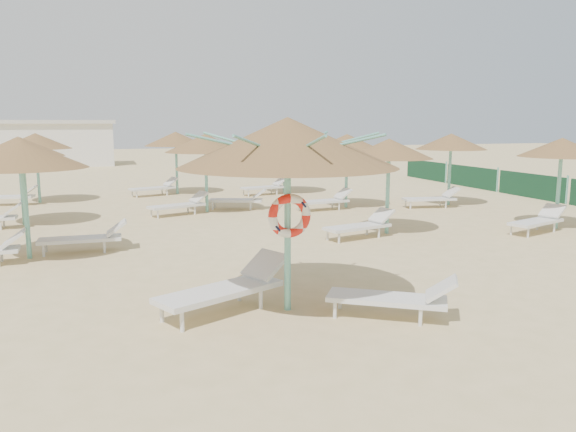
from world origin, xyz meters
name	(u,v)px	position (x,y,z in m)	size (l,w,h in m)	color
ground	(283,306)	(0.00, 0.00, 0.00)	(120.00, 120.00, 0.00)	#D8BA83
main_palapa	(288,143)	(0.01, -0.23, 2.77)	(3.55, 3.55, 3.18)	#6AB7A6
lounger_main_a	(228,287)	(-0.95, 0.03, 0.41)	(2.42, 1.63, 0.85)	silver
lounger_main_b	(395,297)	(1.51, -1.16, 0.35)	(2.02, 1.60, 0.73)	silver
palapa_field	(238,145)	(1.64, 10.16, 2.31)	(18.32, 14.29, 2.72)	#6AB7A6
service_hut	(55,143)	(-6.00, 35.00, 1.64)	(8.40, 4.40, 3.25)	silver
windbreak_fence	(532,186)	(14.00, 9.96, 0.50)	(0.08, 19.84, 1.10)	#1C5535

